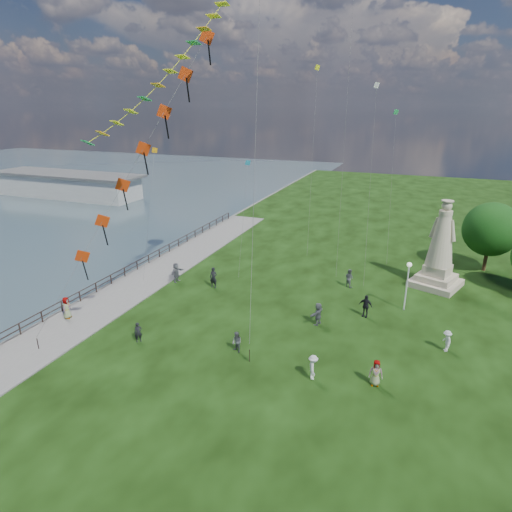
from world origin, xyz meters
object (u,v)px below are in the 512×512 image
at_px(statue, 440,255).
at_px(lamppost, 408,276).
at_px(person_6, 213,278).
at_px(person_9, 366,306).
at_px(person_1, 237,342).
at_px(person_7, 349,278).
at_px(person_4, 376,373).
at_px(person_10, 67,309).
at_px(person_8, 447,341).
at_px(person_0, 138,332).
at_px(pier_pavilion, 68,185).
at_px(person_11, 318,314).
at_px(person_5, 176,272).
at_px(person_2, 313,367).

bearing_deg(statue, lamppost, -90.34).
relative_size(lamppost, person_6, 2.14).
relative_size(statue, person_9, 4.36).
bearing_deg(person_1, person_7, 95.76).
relative_size(person_4, person_7, 0.97).
bearing_deg(person_9, person_10, -143.85).
xyz_separation_m(person_7, person_10, (-19.42, -14.42, 0.02)).
relative_size(person_8, person_10, 0.87).
bearing_deg(person_8, person_0, -89.73).
height_order(pier_pavilion, person_11, pier_pavilion).
bearing_deg(person_5, lamppost, -79.02).
height_order(person_10, person_11, person_11).
distance_m(person_4, person_9, 8.96).
height_order(person_0, person_11, person_11).
xyz_separation_m(person_0, person_6, (0.63, 10.51, 0.23)).
xyz_separation_m(lamppost, person_6, (-16.61, -1.58, -2.03)).
bearing_deg(person_0, person_4, -40.16).
distance_m(person_5, person_8, 23.83).
bearing_deg(person_9, statue, 72.32).
bearing_deg(person_11, pier_pavilion, -104.56).
bearing_deg(lamppost, person_1, -133.49).
bearing_deg(person_11, person_4, 54.94).
relative_size(person_0, person_10, 0.84).
bearing_deg(person_1, person_10, -151.82).
height_order(person_4, person_6, person_6).
distance_m(person_2, person_6, 15.75).
relative_size(person_2, person_10, 0.91).
bearing_deg(person_6, person_0, -95.92).
bearing_deg(person_6, person_1, -57.66).
xyz_separation_m(lamppost, person_9, (-2.83, -2.32, -2.08)).
height_order(person_1, person_4, person_4).
xyz_separation_m(person_0, person_10, (-7.24, 0.80, 0.14)).
distance_m(lamppost, person_1, 15.01).
height_order(person_6, person_9, person_6).
height_order(person_1, person_6, person_6).
bearing_deg(person_7, statue, -125.15).
bearing_deg(person_9, person_4, -64.69).
relative_size(pier_pavilion, person_5, 15.94).
xyz_separation_m(statue, person_9, (-5.24, -8.61, -2.12)).
xyz_separation_m(statue, person_4, (-3.43, -17.38, -2.21)).
relative_size(pier_pavilion, person_6, 15.45).
relative_size(person_1, person_7, 0.86).
relative_size(person_5, person_9, 1.02).
height_order(person_0, person_6, person_6).
relative_size(statue, person_4, 4.82).
xyz_separation_m(person_0, person_7, (12.18, 15.23, 0.12)).
height_order(person_8, person_10, person_10).
xyz_separation_m(lamppost, person_7, (-5.06, 3.14, -2.14)).
bearing_deg(lamppost, person_6, -174.58).
bearing_deg(person_10, person_8, -92.31).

